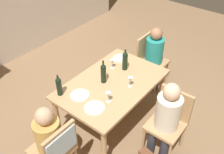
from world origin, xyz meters
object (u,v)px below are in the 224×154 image
dinner_plate_host (121,58)px  dinner_plate_guest_right (80,95)px  wine_glass_centre (130,80)px  wine_glass_near_right (108,95)px  dining_table (112,88)px  wine_bottle_tall_green (125,60)px  wine_glass_near_left (112,62)px  chair_right_end (149,57)px  person_man_bearded (48,138)px  dinner_plate_guest_left (94,108)px  person_man_guest (166,116)px  person_woman_host (155,54)px  chair_left_end (57,147)px  wine_bottle_dark_red (103,73)px  wine_bottle_short_olive (59,86)px  chair_near (169,118)px

dinner_plate_host → dinner_plate_guest_right: 1.03m
wine_glass_centre → wine_glass_near_right: bearing=174.7°
dinner_plate_guest_right → dining_table: bearing=-19.3°
wine_bottle_tall_green → wine_glass_near_left: wine_bottle_tall_green is taller
chair_right_end → person_man_bearded: 2.30m
dinner_plate_guest_left → wine_bottle_tall_green: bearing=12.1°
person_man_guest → wine_glass_near_left: 1.15m
wine_glass_near_left → dinner_plate_guest_right: size_ratio=0.60×
person_woman_host → chair_left_end: bearing=2.4°
wine_bottle_dark_red → wine_glass_centre: wine_bottle_dark_red is taller
dining_table → person_woman_host: 1.15m
person_man_bearded → dinner_plate_guest_left: bearing=-15.0°
dinner_plate_guest_left → dinner_plate_guest_right: size_ratio=1.04×
chair_right_end → chair_left_end: size_ratio=1.00×
chair_right_end → wine_bottle_dark_red: wine_bottle_dark_red is taller
chair_right_end → dinner_plate_guest_left: 1.70m
dining_table → wine_bottle_short_olive: 0.76m
dinner_plate_guest_right → wine_bottle_dark_red: bearing=-8.0°
chair_right_end → wine_bottle_dark_red: size_ratio=2.62×
chair_near → dinner_plate_guest_right: size_ratio=3.71×
chair_right_end → chair_near: size_ratio=1.00×
chair_left_end → wine_bottle_tall_green: wine_bottle_tall_green is taller
chair_right_end → dinner_plate_guest_right: chair_right_end is taller
chair_right_end → wine_glass_centre: size_ratio=6.17×
wine_bottle_short_olive → dinner_plate_host: (1.17, -0.11, -0.13)m
wine_bottle_tall_green → chair_left_end: bearing=-173.4°
wine_bottle_tall_green → wine_glass_centre: bearing=-134.0°
chair_left_end → wine_bottle_short_olive: wine_bottle_short_olive is taller
chair_left_end → person_man_bearded: size_ratio=0.83×
wine_bottle_tall_green → wine_glass_near_left: size_ratio=2.24×
dinner_plate_host → chair_left_end: bearing=-167.0°
dining_table → chair_left_end: 1.16m
wine_glass_centre → dinner_plate_guest_right: 0.70m
chair_near → dinner_plate_host: size_ratio=3.91×
person_woman_host → wine_glass_near_right: 1.50m
wine_bottle_tall_green → dinner_plate_host: wine_bottle_tall_green is taller
person_woman_host → person_man_bearded: bearing=-1.3°
dinner_plate_guest_left → dinner_plate_guest_right: bearing=79.0°
wine_bottle_dark_red → wine_bottle_tall_green: bearing=-7.1°
dinner_plate_host → wine_bottle_short_olive: bearing=174.4°
wine_glass_near_left → wine_bottle_dark_red: bearing=-161.8°
wine_glass_near_left → dinner_plate_host: wine_glass_near_left is taller
person_man_guest → chair_near: bearing=-90.0°
wine_bottle_tall_green → wine_bottle_short_olive: wine_bottle_tall_green is taller
person_woman_host → dinner_plate_host: person_woman_host is taller
chair_left_end → person_man_guest: size_ratio=0.80×
person_man_guest → wine_glass_near_left: size_ratio=7.68×
wine_bottle_tall_green → dinner_plate_guest_left: size_ratio=1.29×
wine_glass_near_right → dinner_plate_guest_right: 0.40m
dining_table → wine_glass_centre: size_ratio=10.30×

